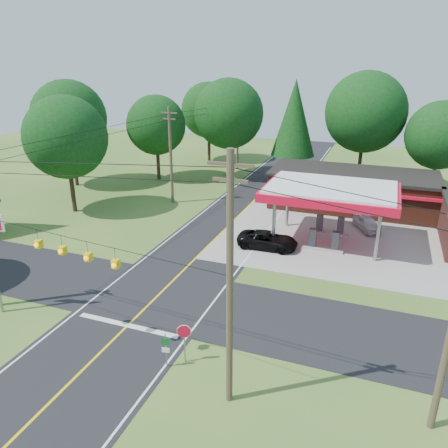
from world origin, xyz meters
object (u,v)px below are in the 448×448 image
(gas_canopy, at_px, (331,193))
(sedan_car, at_px, (367,223))
(suv_car, at_px, (268,240))
(octagonal_stop_sign, at_px, (184,335))

(gas_canopy, height_order, sedan_car, gas_canopy)
(gas_canopy, distance_m, suv_car, 6.38)
(sedan_car, bearing_deg, octagonal_stop_sign, -137.67)
(gas_canopy, distance_m, sedan_car, 6.19)
(suv_car, height_order, sedan_car, suv_car)
(gas_canopy, height_order, octagonal_stop_sign, gas_canopy)
(suv_car, bearing_deg, sedan_car, -48.18)
(gas_canopy, distance_m, octagonal_stop_sign, 19.07)
(gas_canopy, relative_size, sedan_car, 2.92)
(suv_car, xyz_separation_m, sedan_car, (7.33, 7.00, -0.06))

